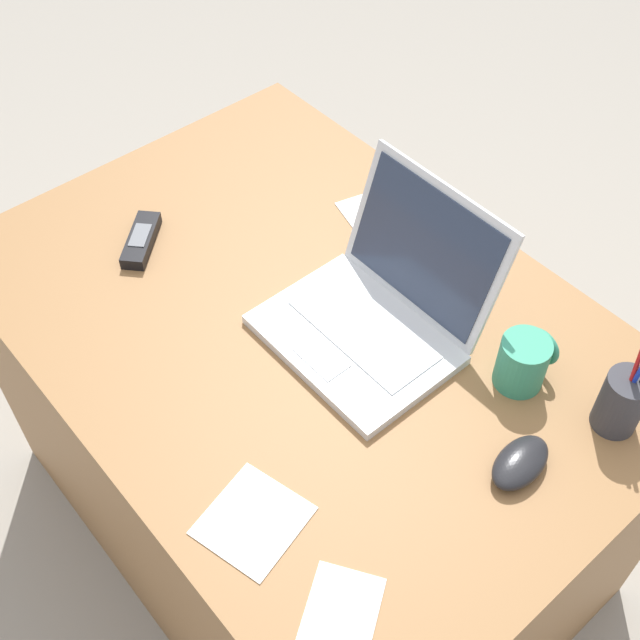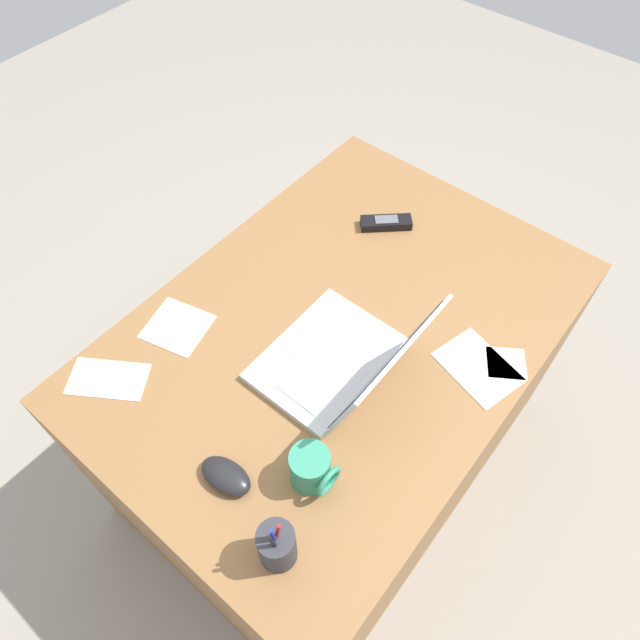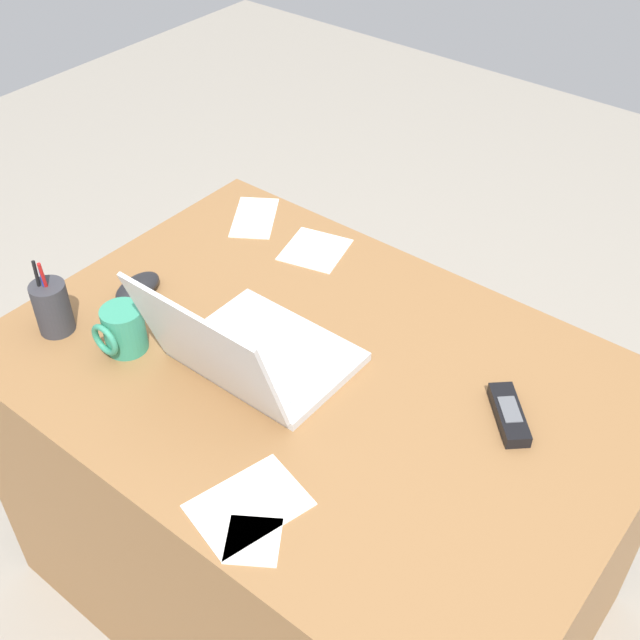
{
  "view_description": "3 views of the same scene",
  "coord_description": "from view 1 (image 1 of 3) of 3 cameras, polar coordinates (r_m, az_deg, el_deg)",
  "views": [
    {
      "loc": [
        0.72,
        -0.58,
        1.81
      ],
      "look_at": [
        0.05,
        -0.01,
        0.78
      ],
      "focal_mm": 45.81,
      "sensor_mm": 36.0,
      "label": 1
    },
    {
      "loc": [
        0.65,
        0.47,
        1.86
      ],
      "look_at": [
        0.07,
        -0.0,
        0.83
      ],
      "focal_mm": 32.63,
      "sensor_mm": 36.0,
      "label": 2
    },
    {
      "loc": [
        -0.68,
        0.85,
        1.78
      ],
      "look_at": [
        0.02,
        -0.03,
        0.82
      ],
      "focal_mm": 44.84,
      "sensor_mm": 36.0,
      "label": 3
    }
  ],
  "objects": [
    {
      "name": "laptop",
      "position": [
        1.38,
        4.05,
        0.82
      ],
      "size": [
        0.32,
        0.31,
        0.24
      ],
      "color": "silver",
      "rests_on": "desk"
    },
    {
      "name": "paper_note_front",
      "position": [
        1.14,
        1.15,
        -20.88
      ],
      "size": [
        0.17,
        0.2,
        0.0
      ],
      "primitive_type": "cube",
      "rotation": [
        0.0,
        0.0,
        0.58
      ],
      "color": "white",
      "rests_on": "desk"
    },
    {
      "name": "coffee_mug_white",
      "position": [
        1.34,
        14.03,
        -2.81
      ],
      "size": [
        0.08,
        0.09,
        0.09
      ],
      "color": "#338C6B",
      "rests_on": "desk"
    },
    {
      "name": "ground_plane",
      "position": [
        2.03,
        -0.81,
        -13.57
      ],
      "size": [
        6.0,
        6.0,
        0.0
      ],
      "primitive_type": "plane",
      "color": "gray"
    },
    {
      "name": "paper_note_near_laptop",
      "position": [
        1.21,
        -4.69,
        -13.78
      ],
      "size": [
        0.16,
        0.17,
        0.0
      ],
      "primitive_type": "cube",
      "rotation": [
        0.0,
        0.0,
        0.26
      ],
      "color": "white",
      "rests_on": "desk"
    },
    {
      "name": "pen_holder",
      "position": [
        1.33,
        20.34,
        -5.37
      ],
      "size": [
        0.07,
        0.07,
        0.17
      ],
      "color": "#333338",
      "rests_on": "desk"
    },
    {
      "name": "computer_mouse",
      "position": [
        1.27,
        13.81,
        -9.65
      ],
      "size": [
        0.08,
        0.12,
        0.04
      ],
      "primitive_type": "ellipsoid",
      "rotation": [
        0.0,
        0.0,
        0.1
      ],
      "color": "black",
      "rests_on": "desk"
    },
    {
      "name": "desk",
      "position": [
        1.72,
        -0.94,
        -7.98
      ],
      "size": [
        1.2,
        0.84,
        0.73
      ],
      "primitive_type": "cube",
      "color": "olive",
      "rests_on": "ground"
    },
    {
      "name": "cordless_phone",
      "position": [
        1.58,
        -12.39,
        5.48
      ],
      "size": [
        0.13,
        0.13,
        0.03
      ],
      "color": "black",
      "rests_on": "desk"
    },
    {
      "name": "paper_note_left",
      "position": [
        1.68,
        4.79,
        9.2
      ],
      "size": [
        0.12,
        0.12,
        0.0
      ],
      "primitive_type": "cube",
      "rotation": [
        0.0,
        0.0,
        0.59
      ],
      "color": "white",
      "rests_on": "desk"
    },
    {
      "name": "paper_note_right",
      "position": [
        1.63,
        4.86,
        7.68
      ],
      "size": [
        0.17,
        0.21,
        0.0
      ],
      "primitive_type": "cube",
      "rotation": [
        0.0,
        0.0,
        -0.26
      ],
      "color": "white",
      "rests_on": "desk"
    }
  ]
}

